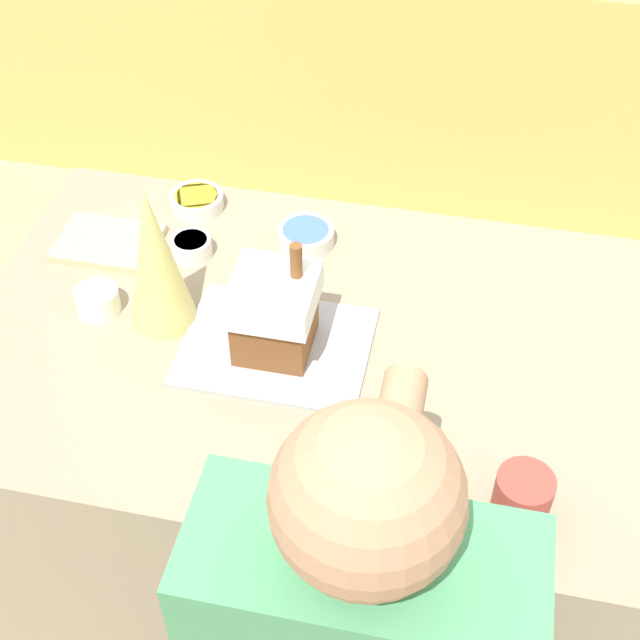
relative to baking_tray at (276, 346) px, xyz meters
The scene contains 12 objects.
ground_plane 0.96m from the baking_tray, 12.51° to the left, with size 12.00×12.00×0.00m, color tan.
back_cabinet_block 2.07m from the baking_tray, 85.25° to the left, with size 6.00×0.60×0.95m.
kitchen_island 0.50m from the baking_tray, 12.51° to the left, with size 1.63×0.94×0.94m.
baking_tray is the anchor object (origin of this frame).
gingerbread_house 0.10m from the baking_tray, 33.06° to the left, with size 0.16×0.17×0.25m.
decorative_tree 0.30m from the baking_tray, behind, with size 0.14×0.14×0.33m.
candy_bowl_near_tray_left 0.35m from the baking_tray, 136.40° to the left, with size 0.09×0.09×0.04m.
candy_bowl_behind_tray 0.51m from the baking_tray, 125.82° to the left, with size 0.13×0.13×0.04m.
candy_bowl_front_corner 0.34m from the baking_tray, 92.33° to the left, with size 0.13×0.13×0.04m.
candy_bowl_far_right 0.39m from the baking_tray, behind, with size 0.09×0.09×0.05m.
cookbook 0.51m from the baking_tray, 152.97° to the left, with size 0.23×0.17×0.02m.
mug 0.58m from the baking_tray, 30.35° to the right, with size 0.10×0.10×0.10m.
Camera 1 is at (0.18, -1.24, 2.25)m, focal length 50.00 mm.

